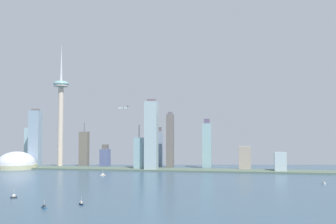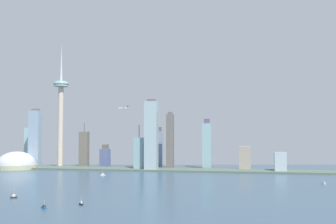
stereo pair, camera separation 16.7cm
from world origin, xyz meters
name	(u,v)px [view 1 (the left image)]	position (x,y,z in m)	size (l,w,h in m)	color
waterfront_pier	(157,169)	(0.00, 510.23, 1.59)	(982.82, 62.26, 3.18)	#4F6153
observation_tower	(61,104)	(-243.36, 543.88, 149.82)	(37.23, 37.23, 296.74)	beige
stadium_dome	(16,165)	(-324.80, 490.39, 9.36)	(90.67, 90.67, 57.64)	#B7B68C
skyscraper_0	(207,145)	(105.72, 560.12, 53.69)	(20.18, 20.00, 114.06)	#8BAFB4
skyscraper_1	(151,135)	(-11.29, 499.19, 76.27)	(27.40, 24.40, 155.88)	#A0B7BC
skyscraper_2	(105,156)	(-155.20, 616.02, 22.54)	(21.86, 26.39, 51.94)	slate
skyscraper_3	(170,141)	(21.79, 552.06, 63.30)	(15.71, 18.55, 129.81)	#68615D
skyscraper_4	(84,149)	(-197.63, 579.84, 42.28)	(22.35, 14.56, 105.71)	#6A6357
skyscraper_5	(35,138)	(-305.66, 538.73, 68.29)	(26.24, 20.85, 139.56)	#8BA0B4
skyscraper_6	(159,148)	(-14.29, 608.08, 44.58)	(16.09, 14.49, 95.68)	#8796AD
skyscraper_7	(28,146)	(-350.28, 588.37, 47.00)	(15.29, 17.67, 94.00)	#9CC1C6
skyscraper_8	(245,158)	(189.98, 539.11, 26.20)	(26.05, 16.09, 52.39)	#9F9385
skyscraper_9	(280,162)	(261.88, 510.36, 20.88)	(24.11, 20.10, 41.75)	#B0C2C8
skyscraper_10	(139,154)	(-41.80, 511.64, 35.92)	(20.45, 17.60, 99.80)	#89ADB6
boat_0	(14,197)	(-113.61, 129.41, 1.78)	(8.15, 7.40, 11.80)	#21242D
boat_2	(323,183)	(309.55, 335.52, 1.71)	(6.27, 7.85, 4.62)	white
boat_3	(103,175)	(-84.79, 393.36, 1.44)	(10.37, 6.04, 10.50)	beige
boat_4	(81,204)	(-9.69, 98.69, 1.74)	(6.80, 6.47, 10.65)	#112135
boat_6	(44,207)	(-42.72, 73.04, 1.40)	(9.83, 9.68, 9.01)	#285379
airplane	(123,108)	(-76.12, 504.48, 136.78)	(23.92, 20.61, 7.64)	silver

